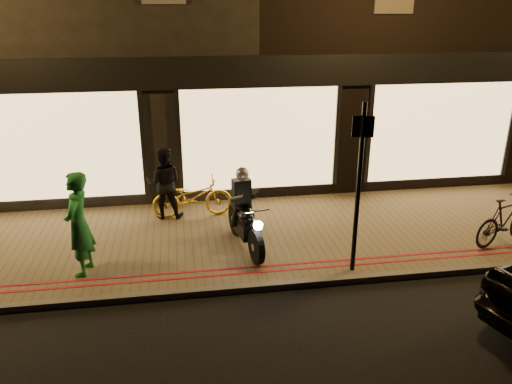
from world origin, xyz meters
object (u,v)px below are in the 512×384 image
at_px(bicycle_gold, 192,197).
at_px(person_green, 79,224).
at_px(sign_post, 359,181).
at_px(motorcycle, 245,217).

height_order(bicycle_gold, person_green, person_green).
xyz_separation_m(sign_post, person_green, (-4.70, 0.63, -0.75)).
xyz_separation_m(bicycle_gold, person_green, (-1.98, -2.19, 0.47)).
distance_m(motorcycle, bicycle_gold, 1.89).
relative_size(bicycle_gold, person_green, 0.94).
bearing_deg(sign_post, bicycle_gold, 133.89).
bearing_deg(person_green, motorcycle, 110.09).
xyz_separation_m(motorcycle, person_green, (-2.93, -0.56, 0.31)).
bearing_deg(bicycle_gold, motorcycle, -152.98).
distance_m(sign_post, person_green, 4.80).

